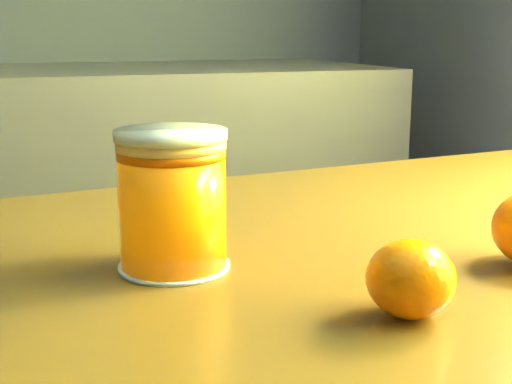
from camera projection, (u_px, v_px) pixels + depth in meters
name	position (u px, v px, depth m)	size (l,w,h in m)	color
table	(405.00, 373.00, 0.61)	(1.15, 0.86, 0.80)	brown
juice_glass	(173.00, 201.00, 0.56)	(0.09, 0.09, 0.11)	orange
orange_front	(411.00, 279.00, 0.47)	(0.06, 0.06, 0.05)	orange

